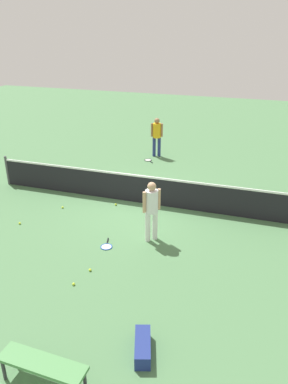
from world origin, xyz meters
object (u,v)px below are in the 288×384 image
at_px(tennis_ball_by_net, 116,204).
at_px(equipment_bag, 143,345).
at_px(tennis_ball_midcourt, 74,284).
at_px(tennis_ball_stray_left, 20,223).
at_px(tennis_ball_baseline, 63,207).
at_px(courtside_bench, 42,365).
at_px(tennis_racket_near_player, 107,246).
at_px(tennis_racket_far_player, 148,160).
at_px(player_near_side, 152,207).
at_px(player_far_side, 157,134).
at_px(tennis_ball_near_player, 90,270).

xyz_separation_m(tennis_ball_by_net, equipment_bag, (2.70, -5.38, 0.11)).
xyz_separation_m(tennis_ball_midcourt, tennis_ball_stray_left, (-2.84, 2.04, 0.00)).
distance_m(tennis_ball_by_net, equipment_bag, 6.02).
xyz_separation_m(tennis_ball_baseline, courtside_bench, (2.91, -5.80, 0.38)).
height_order(tennis_racket_near_player, tennis_racket_far_player, same).
height_order(tennis_racket_near_player, tennis_ball_stray_left, tennis_ball_stray_left).
relative_size(player_near_side, player_far_side, 1.00).
bearing_deg(tennis_ball_midcourt, tennis_ball_baseline, 122.71).
height_order(tennis_racket_near_player, tennis_ball_midcourt, tennis_ball_midcourt).
bearing_deg(player_far_side, tennis_racket_near_player, -83.73).
xyz_separation_m(player_near_side, player_far_side, (-1.85, 6.81, 0.00)).
height_order(tennis_racket_far_player, tennis_ball_by_net, tennis_ball_by_net).
height_order(tennis_ball_by_net, tennis_ball_stray_left, same).
bearing_deg(tennis_racket_far_player, player_far_side, 75.85).
xyz_separation_m(tennis_racket_near_player, tennis_racket_far_player, (-1.00, 6.85, 0.00)).
height_order(tennis_ball_by_net, tennis_ball_midcourt, same).
bearing_deg(tennis_racket_near_player, tennis_racket_far_player, 98.27).
xyz_separation_m(player_near_side, tennis_ball_midcourt, (-1.09, -2.43, -0.98)).
xyz_separation_m(tennis_racket_near_player, tennis_ball_stray_left, (-2.91, 0.33, 0.02)).
bearing_deg(tennis_ball_near_player, tennis_ball_baseline, 129.58).
relative_size(player_near_side, tennis_ball_near_player, 25.76).
xyz_separation_m(tennis_ball_near_player, equipment_bag, (1.95, -1.90, 0.11)).
xyz_separation_m(tennis_ball_baseline, equipment_bag, (4.24, -4.66, 0.11)).
distance_m(tennis_ball_near_player, equipment_bag, 2.72).
height_order(tennis_ball_near_player, tennis_ball_baseline, same).
distance_m(player_far_side, tennis_racket_far_player, 1.21).
relative_size(player_near_side, tennis_racket_near_player, 2.80).
bearing_deg(tennis_racket_far_player, tennis_ball_by_net, -86.12).
relative_size(tennis_racket_near_player, tennis_ball_stray_left, 9.20).
relative_size(player_far_side, courtside_bench, 1.12).
height_order(player_far_side, courtside_bench, player_far_side).
distance_m(tennis_racket_near_player, tennis_ball_baseline, 2.77).
bearing_deg(equipment_bag, tennis_ball_by_net, 116.62).
bearing_deg(tennis_ball_by_net, tennis_racket_near_player, -73.72).
height_order(player_near_side, tennis_ball_by_net, player_near_side).
relative_size(tennis_racket_far_player, courtside_bench, 0.36).
relative_size(tennis_ball_baseline, tennis_ball_stray_left, 1.00).
bearing_deg(tennis_racket_near_player, tennis_ball_by_net, 106.28).
xyz_separation_m(player_far_side, equipment_bag, (2.83, -10.53, -0.87)).
distance_m(player_near_side, tennis_ball_stray_left, 4.07).
xyz_separation_m(tennis_ball_by_net, tennis_ball_baseline, (-1.54, -0.72, 0.00)).
xyz_separation_m(tennis_racket_near_player, tennis_ball_near_player, (0.06, -1.12, 0.02)).
relative_size(player_near_side, tennis_ball_midcourt, 25.76).
bearing_deg(tennis_ball_baseline, tennis_ball_stray_left, -117.27).
height_order(courtside_bench, equipment_bag, courtside_bench).
height_order(tennis_racket_near_player, courtside_bench, courtside_bench).
distance_m(player_far_side, tennis_ball_baseline, 6.12).
xyz_separation_m(tennis_racket_near_player, tennis_ball_midcourt, (-0.07, -1.72, 0.02)).
distance_m(player_far_side, tennis_ball_near_player, 8.74).
distance_m(tennis_ball_stray_left, courtside_bench, 5.75).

